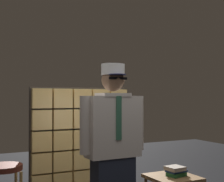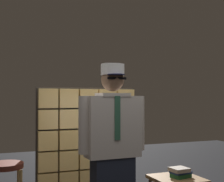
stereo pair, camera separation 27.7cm
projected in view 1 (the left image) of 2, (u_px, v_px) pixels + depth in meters
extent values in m
cube|color=#F2C672|center=(62.00, 182.00, 3.93)|extent=(0.24, 0.08, 0.24)
cube|color=#F2C672|center=(82.00, 180.00, 4.05)|extent=(0.24, 0.08, 0.24)
cube|color=#F2C672|center=(100.00, 177.00, 4.17)|extent=(0.24, 0.08, 0.24)
cube|color=#F2C672|center=(118.00, 175.00, 4.28)|extent=(0.24, 0.08, 0.24)
cube|color=#F2C672|center=(41.00, 163.00, 3.82)|extent=(0.24, 0.08, 0.24)
cube|color=#F2C672|center=(62.00, 161.00, 3.94)|extent=(0.24, 0.08, 0.24)
cube|color=#F2C672|center=(82.00, 159.00, 4.05)|extent=(0.24, 0.08, 0.24)
cube|color=#F2C672|center=(100.00, 158.00, 4.17)|extent=(0.24, 0.08, 0.24)
cube|color=#F2C672|center=(118.00, 156.00, 4.29)|extent=(0.24, 0.08, 0.24)
cube|color=#F2C672|center=(42.00, 141.00, 3.83)|extent=(0.24, 0.08, 0.24)
cube|color=#F2C672|center=(62.00, 140.00, 3.94)|extent=(0.24, 0.08, 0.24)
cube|color=#F2C672|center=(82.00, 139.00, 4.06)|extent=(0.24, 0.08, 0.24)
cube|color=#F2C672|center=(100.00, 138.00, 4.18)|extent=(0.24, 0.08, 0.24)
cube|color=#F2C672|center=(118.00, 137.00, 4.29)|extent=(0.24, 0.08, 0.24)
cube|color=#F2C672|center=(42.00, 120.00, 3.83)|extent=(0.24, 0.08, 0.24)
cube|color=#F2C672|center=(62.00, 119.00, 3.95)|extent=(0.24, 0.08, 0.24)
cube|color=#F2C672|center=(82.00, 119.00, 4.07)|extent=(0.24, 0.08, 0.24)
cube|color=#F2C672|center=(100.00, 118.00, 4.18)|extent=(0.24, 0.08, 0.24)
cube|color=#F2C672|center=(118.00, 117.00, 4.30)|extent=(0.24, 0.08, 0.24)
cube|color=#F2C672|center=(42.00, 98.00, 3.84)|extent=(0.24, 0.08, 0.24)
cube|color=#F2C672|center=(62.00, 98.00, 3.96)|extent=(0.24, 0.08, 0.24)
cube|color=#F2C672|center=(82.00, 98.00, 4.07)|extent=(0.24, 0.08, 0.24)
cube|color=#F2C672|center=(100.00, 98.00, 4.19)|extent=(0.24, 0.08, 0.24)
cube|color=#F2C672|center=(118.00, 98.00, 4.30)|extent=(0.24, 0.08, 0.24)
cube|color=#38332D|center=(80.00, 148.00, 4.10)|extent=(1.32, 0.02, 1.59)
cube|color=silver|center=(113.00, 126.00, 3.13)|extent=(0.54, 0.24, 0.60)
cube|color=#33664C|center=(119.00, 118.00, 3.02)|extent=(0.06, 0.01, 0.42)
cube|color=silver|center=(113.00, 95.00, 3.13)|extent=(0.30, 0.25, 0.04)
sphere|color=#846047|center=(113.00, 80.00, 3.14)|extent=(0.23, 0.23, 0.23)
ellipsoid|color=black|center=(115.00, 84.00, 3.09)|extent=(0.15, 0.08, 0.10)
cube|color=black|center=(118.00, 78.00, 3.04)|extent=(0.20, 0.02, 0.02)
cylinder|color=#191E47|center=(117.00, 75.00, 3.06)|extent=(0.18, 0.18, 0.01)
cylinder|color=white|center=(113.00, 70.00, 3.14)|extent=(0.23, 0.23, 0.11)
cylinder|color=silver|center=(138.00, 123.00, 3.27)|extent=(0.11, 0.11, 0.55)
cylinder|color=silver|center=(85.00, 125.00, 2.99)|extent=(0.11, 0.11, 0.55)
cylinder|color=#592319|center=(4.00, 168.00, 2.93)|extent=(0.34, 0.34, 0.05)
cube|color=brown|center=(173.00, 178.00, 3.60)|extent=(0.52, 0.52, 0.04)
cube|color=#1E592D|center=(176.00, 174.00, 3.60)|extent=(0.22, 0.18, 0.04)
cube|color=navy|center=(176.00, 171.00, 3.61)|extent=(0.23, 0.18, 0.03)
cube|color=gray|center=(175.00, 168.00, 3.58)|extent=(0.20, 0.20, 0.04)
cylinder|color=silver|center=(181.00, 172.00, 3.61)|extent=(0.08, 0.08, 0.09)
torus|color=silver|center=(185.00, 171.00, 3.63)|extent=(0.06, 0.01, 0.06)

